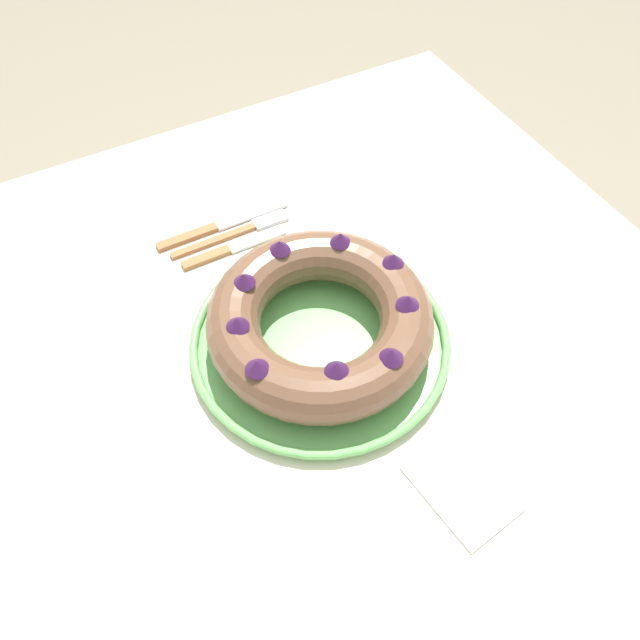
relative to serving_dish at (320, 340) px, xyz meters
The scene contains 8 objects.
ground_plane 0.79m from the serving_dish, 20.01° to the right, with size 8.00×8.00×0.00m, color gray.
dining_table 0.11m from the serving_dish, 20.01° to the right, with size 1.16×1.14×0.77m.
serving_dish is the anchor object (origin of this frame).
bundt_cake 0.05m from the serving_dish, 29.18° to the left, with size 0.30×0.30×0.09m.
fork 0.25m from the serving_dish, behind, with size 0.02×0.20×0.01m.
serving_knife 0.28m from the serving_dish, behind, with size 0.02×0.22×0.01m.
cake_knife 0.23m from the serving_dish, 168.71° to the right, with size 0.02×0.17×0.01m.
napkin 0.27m from the serving_dish, 10.88° to the left, with size 0.12×0.09×0.00m, color white.
Camera 1 is at (0.40, -0.22, 1.49)m, focal length 35.00 mm.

